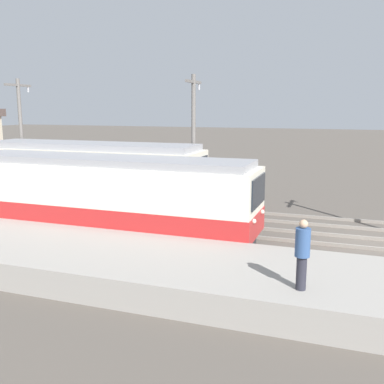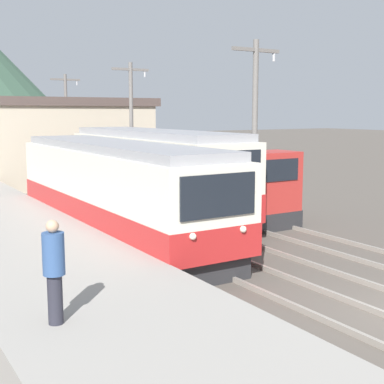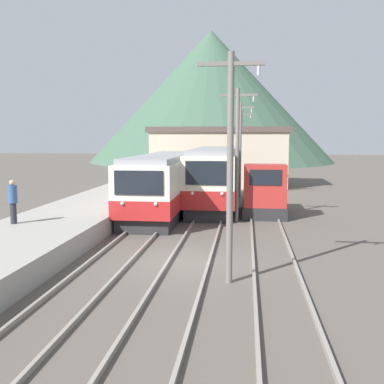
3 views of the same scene
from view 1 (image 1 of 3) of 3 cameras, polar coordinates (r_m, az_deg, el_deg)
name	(u,v)px [view 1 (image 1 of 3)]	position (r m, az deg, el deg)	size (l,w,h in m)	color
ground_plane	(369,246)	(19.38, 21.52, -6.40)	(200.00, 200.00, 0.00)	#564F47
platform_left	(377,297)	(13.34, 22.44, -12.24)	(4.50, 54.00, 0.88)	gray
track_left	(371,266)	(16.88, 21.79, -8.68)	(1.54, 60.00, 0.14)	gray
track_center	(369,243)	(19.55, 21.52, -6.04)	(1.54, 60.00, 0.14)	gray
track_right	(367,225)	(22.45, 21.30, -3.91)	(1.54, 60.00, 0.14)	gray
commuter_train_left	(105,201)	(18.97, -10.94, -1.14)	(2.84, 12.90, 3.47)	#28282B
commuter_train_center	(91,184)	(22.55, -12.73, 0.99)	(2.84, 11.35, 3.77)	#28282B
shunting_locomotive	(161,188)	(24.14, -4.01, 0.56)	(2.40, 4.80, 3.00)	#28282B
catenary_mast_mid	(194,142)	(21.56, 0.19, 6.33)	(2.00, 0.20, 6.97)	slate
catenary_mast_far	(22,138)	(26.62, -20.82, 6.48)	(2.00, 0.20, 6.97)	slate
person_on_platform	(302,252)	(11.72, 13.83, -7.37)	(0.38, 0.38, 1.84)	#282833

